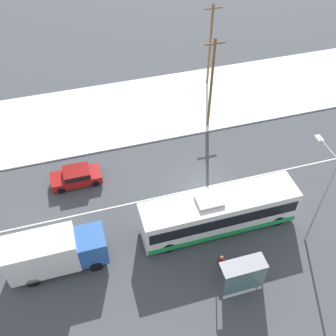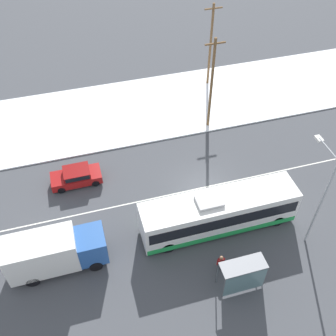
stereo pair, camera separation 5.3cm
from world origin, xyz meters
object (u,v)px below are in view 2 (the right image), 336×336
Objects in this scene: utility_pole_roadside at (212,84)px; sedan_car at (76,176)px; pedestrian_at_stop at (221,262)px; box_truck at (54,252)px; bus_shelter at (244,275)px; streetlamp at (321,189)px; utility_pole_snowlot at (211,45)px; city_bus at (219,212)px.

sedan_car is at bearing -162.77° from utility_pole_roadside.
utility_pole_roadside is (4.56, 14.88, 3.74)m from pedestrian_at_stop.
utility_pole_roadside is at bearing 37.33° from box_truck.
box_truck is at bearing 156.40° from bus_shelter.
streetlamp is at bearing 23.62° from bus_shelter.
box_truck reaches higher than bus_shelter.
utility_pole_snowlot is (15.40, 10.88, 3.82)m from sedan_car.
city_bus is at bearing 156.22° from streetlamp.
sedan_car is (-9.53, 7.36, -0.83)m from city_bus.
sedan_car is 0.45× the size of utility_pole_roadside.
box_truck is 4.09× the size of pedestrian_at_stop.
utility_pole_snowlot reaches higher than streetlamp.
sedan_car is 0.50× the size of streetlamp.
box_truck is at bearing 73.78° from sedan_car.
pedestrian_at_stop is 16.00m from utility_pole_roadside.
utility_pole_snowlot is at bearing -144.76° from sedan_car.
streetlamp is at bearing 8.10° from pedestrian_at_stop.
pedestrian_at_stop is 0.18× the size of utility_pole_roadside.
streetlamp reaches higher than pedestrian_at_stop.
utility_pole_roadside reaches higher than bus_shelter.
sedan_car is at bearing 142.34° from city_bus.
streetlamp is 20.77m from utility_pole_snowlot.
pedestrian_at_stop is at bearing -107.03° from utility_pole_roadside.
city_bus is at bearing 71.95° from pedestrian_at_stop.
sedan_car is at bearing 147.07° from streetlamp.
pedestrian_at_stop is (8.39, -10.86, 0.20)m from sedan_car.
utility_pole_snowlot is (7.01, 21.74, 3.63)m from pedestrian_at_stop.
bus_shelter is 7.42m from streetlamp.
city_bus is 12.27m from utility_pole_roadside.
streetlamp is (17.45, -2.35, 3.37)m from box_truck.
sedan_car is at bearing 127.69° from pedestrian_at_stop.
pedestrian_at_stop is (10.58, -3.33, -0.75)m from box_truck.
utility_pole_snowlot is at bearing 72.13° from pedestrian_at_stop.
pedestrian_at_stop is 1.99m from bus_shelter.
pedestrian_at_stop is 0.18× the size of utility_pole_snowlot.
pedestrian_at_stop is at bearing -107.87° from utility_pole_snowlot.
box_truck is 11.12m from pedestrian_at_stop.
city_bus is 12.07m from sedan_car.
city_bus is 3.91× the size of bus_shelter.
bus_shelter is at bearing -156.38° from streetlamp.
utility_pole_snowlot is at bearing 46.30° from box_truck.
city_bus is at bearing 142.34° from sedan_car.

